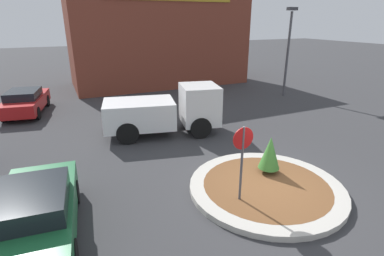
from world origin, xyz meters
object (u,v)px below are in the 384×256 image
at_px(stop_sign, 242,153).
at_px(light_pole, 288,45).
at_px(parked_sedan_red, 26,101).
at_px(utility_truck, 166,110).
at_px(parked_sedan_green, 36,213).

bearing_deg(stop_sign, light_pole, 44.29).
distance_m(stop_sign, parked_sedan_red, 13.93).
height_order(parked_sedan_red, light_pole, light_pole).
distance_m(utility_truck, light_pole, 11.00).
distance_m(utility_truck, parked_sedan_green, 7.62).
xyz_separation_m(stop_sign, parked_sedan_green, (-5.21, 0.81, -0.89)).
distance_m(parked_sedan_green, light_pole, 18.10).
bearing_deg(stop_sign, utility_truck, 89.40).
height_order(parked_sedan_red, parked_sedan_green, parked_sedan_green).
bearing_deg(utility_truck, parked_sedan_green, -121.26).
xyz_separation_m(parked_sedan_green, light_pole, (15.40, 9.13, 2.70)).
bearing_deg(parked_sedan_red, light_pole, -88.87).
height_order(stop_sign, parked_sedan_green, stop_sign).
relative_size(parked_sedan_green, light_pole, 0.75).
bearing_deg(parked_sedan_red, parked_sedan_green, -165.85).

